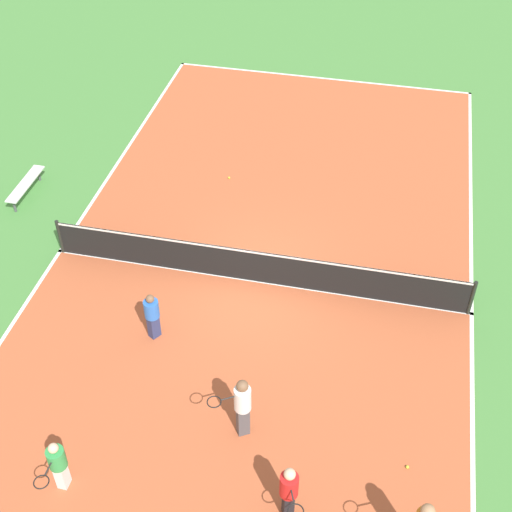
% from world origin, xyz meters
% --- Properties ---
extents(ground_plane, '(80.00, 80.00, 0.00)m').
position_xyz_m(ground_plane, '(0.00, 0.00, 0.00)').
color(ground_plane, '#47843D').
extents(court_surface, '(11.27, 23.44, 0.02)m').
position_xyz_m(court_surface, '(0.00, 0.00, 0.01)').
color(court_surface, '#B75633').
rests_on(court_surface, ground_plane).
extents(tennis_net, '(11.07, 0.10, 1.08)m').
position_xyz_m(tennis_net, '(0.00, 0.00, 0.57)').
color(tennis_net, black).
rests_on(tennis_net, court_surface).
extents(bench, '(0.36, 1.95, 0.45)m').
position_xyz_m(bench, '(7.64, -2.24, 0.39)').
color(bench, silver).
rests_on(bench, ground_plane).
extents(player_near_blue, '(0.50, 0.50, 1.35)m').
position_xyz_m(player_near_blue, '(2.00, 2.43, 0.77)').
color(player_near_blue, navy).
rests_on(player_near_blue, court_surface).
extents(player_far_green, '(0.36, 0.94, 1.36)m').
position_xyz_m(player_far_green, '(2.48, 6.69, 0.79)').
color(player_far_green, white).
rests_on(player_far_green, court_surface).
extents(player_coach_red, '(0.65, 0.99, 1.51)m').
position_xyz_m(player_coach_red, '(-2.04, 6.35, 0.88)').
color(player_coach_red, black).
rests_on(player_coach_red, court_surface).
extents(player_near_white, '(0.97, 0.76, 1.69)m').
position_xyz_m(player_near_white, '(-0.75, 4.69, 0.99)').
color(player_near_white, '#4C4C51').
rests_on(player_near_white, court_surface).
extents(tennis_ball_midcourt, '(0.07, 0.07, 0.07)m').
position_xyz_m(tennis_ball_midcourt, '(1.84, -4.39, 0.06)').
color(tennis_ball_midcourt, '#CCE033').
rests_on(tennis_ball_midcourt, court_surface).
extents(tennis_ball_near_net, '(0.07, 0.07, 0.07)m').
position_xyz_m(tennis_ball_near_net, '(-4.26, 4.81, 0.06)').
color(tennis_ball_near_net, '#CCE033').
rests_on(tennis_ball_near_net, court_surface).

